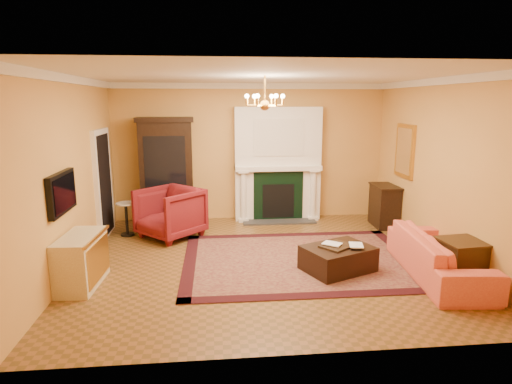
{
  "coord_description": "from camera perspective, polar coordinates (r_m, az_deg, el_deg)",
  "views": [
    {
      "loc": [
        -0.8,
        -6.73,
        2.6
      ],
      "look_at": [
        -0.11,
        0.3,
        1.11
      ],
      "focal_mm": 30.0,
      "sensor_mm": 36.0,
      "label": 1
    }
  ],
  "objects": [
    {
      "name": "floor",
      "position": [
        7.26,
        1.1,
        -9.17
      ],
      "size": [
        6.0,
        5.5,
        0.02
      ],
      "primitive_type": "cube",
      "color": "brown",
      "rests_on": "ground"
    },
    {
      "name": "ceiling",
      "position": [
        6.79,
        1.2,
        15.36
      ],
      "size": [
        6.0,
        5.5,
        0.02
      ],
      "primitive_type": "cube",
      "color": "silver",
      "rests_on": "wall_back"
    },
    {
      "name": "wall_back",
      "position": [
        9.58,
        -0.81,
        5.31
      ],
      "size": [
        6.0,
        0.02,
        3.0
      ],
      "primitive_type": "cube",
      "color": "#DBA04E",
      "rests_on": "floor"
    },
    {
      "name": "wall_front",
      "position": [
        4.2,
        5.61,
        -3.39
      ],
      "size": [
        6.0,
        0.02,
        3.0
      ],
      "primitive_type": "cube",
      "color": "#DBA04E",
      "rests_on": "floor"
    },
    {
      "name": "wall_left",
      "position": [
        7.16,
        -23.53,
        2.07
      ],
      "size": [
        0.02,
        5.5,
        3.0
      ],
      "primitive_type": "cube",
      "color": "#DBA04E",
      "rests_on": "floor"
    },
    {
      "name": "wall_right",
      "position": [
        7.81,
        23.67,
        2.8
      ],
      "size": [
        0.02,
        5.5,
        3.0
      ],
      "primitive_type": "cube",
      "color": "#DBA04E",
      "rests_on": "floor"
    },
    {
      "name": "fireplace",
      "position": [
        9.51,
        2.9,
        3.39
      ],
      "size": [
        1.9,
        0.7,
        2.5
      ],
      "color": "white",
      "rests_on": "wall_back"
    },
    {
      "name": "crown_molding",
      "position": [
        7.73,
        0.33,
        14.42
      ],
      "size": [
        6.0,
        5.5,
        0.12
      ],
      "color": "white",
      "rests_on": "ceiling"
    },
    {
      "name": "doorway",
      "position": [
        8.83,
        -19.65,
        1.07
      ],
      "size": [
        0.08,
        1.05,
        2.1
      ],
      "color": "silver",
      "rests_on": "wall_left"
    },
    {
      "name": "tv_panel",
      "position": [
        6.61,
        -24.45,
        -0.09
      ],
      "size": [
        0.09,
        0.95,
        0.58
      ],
      "color": "black",
      "rests_on": "wall_left"
    },
    {
      "name": "gilt_mirror",
      "position": [
        9.01,
        19.21,
        5.19
      ],
      "size": [
        0.06,
        0.76,
        1.05
      ],
      "color": "gold",
      "rests_on": "wall_right"
    },
    {
      "name": "chandelier",
      "position": [
        6.77,
        1.19,
        11.96
      ],
      "size": [
        0.63,
        0.55,
        0.53
      ],
      "color": "gold",
      "rests_on": "ceiling"
    },
    {
      "name": "oriental_rug",
      "position": [
        7.3,
        5.95,
        -8.97
      ],
      "size": [
        3.91,
        2.94,
        0.02
      ],
      "primitive_type": "cube",
      "rotation": [
        0.0,
        0.0,
        -0.01
      ],
      "color": "#3F0D17",
      "rests_on": "floor"
    },
    {
      "name": "china_cabinet",
      "position": [
        9.39,
        -11.81,
        2.43
      ],
      "size": [
        1.12,
        0.57,
        2.19
      ],
      "primitive_type": "cube",
      "rotation": [
        0.0,
        0.0,
        0.06
      ],
      "color": "black",
      "rests_on": "floor"
    },
    {
      "name": "wingback_armchair",
      "position": [
        8.48,
        -11.4,
        -2.42
      ],
      "size": [
        1.43,
        1.43,
        1.07
      ],
      "primitive_type": "imported",
      "rotation": [
        0.0,
        0.0,
        -0.78
      ],
      "color": "maroon",
      "rests_on": "floor"
    },
    {
      "name": "pedestal_table",
      "position": [
        8.82,
        -16.89,
        -3.15
      ],
      "size": [
        0.37,
        0.37,
        0.67
      ],
      "color": "black",
      "rests_on": "floor"
    },
    {
      "name": "commode",
      "position": [
        6.69,
        -22.28,
        -8.47
      ],
      "size": [
        0.53,
        1.03,
        0.75
      ],
      "primitive_type": "cube",
      "rotation": [
        0.0,
        0.0,
        -0.06
      ],
      "color": "beige",
      "rests_on": "floor"
    },
    {
      "name": "coral_sofa",
      "position": [
        7.08,
        23.23,
        -6.89
      ],
      "size": [
        0.87,
        2.3,
        0.88
      ],
      "primitive_type": "imported",
      "rotation": [
        0.0,
        0.0,
        1.47
      ],
      "color": "#E56B48",
      "rests_on": "floor"
    },
    {
      "name": "end_table",
      "position": [
        6.93,
        25.61,
        -8.58
      ],
      "size": [
        0.59,
        0.59,
        0.63
      ],
      "primitive_type": "cube",
      "rotation": [
        0.0,
        0.0,
        0.1
      ],
      "color": "#35200E",
      "rests_on": "floor"
    },
    {
      "name": "console_table",
      "position": [
        9.48,
        16.74,
        -1.86
      ],
      "size": [
        0.47,
        0.78,
        0.85
      ],
      "primitive_type": "cube",
      "rotation": [
        0.0,
        0.0,
        -0.04
      ],
      "color": "black",
      "rests_on": "floor"
    },
    {
      "name": "leather_ottoman",
      "position": [
        6.88,
        10.86,
        -8.68
      ],
      "size": [
        1.23,
        1.09,
        0.38
      ],
      "primitive_type": "cube",
      "rotation": [
        0.0,
        0.0,
        0.41
      ],
      "color": "black",
      "rests_on": "oriental_rug"
    },
    {
      "name": "ottoman_tray",
      "position": [
        6.8,
        10.74,
        -7.1
      ],
      "size": [
        0.61,
        0.59,
        0.03
      ],
      "primitive_type": "cube",
      "rotation": [
        0.0,
        0.0,
        0.66
      ],
      "color": "black",
      "rests_on": "leather_ottoman"
    },
    {
      "name": "book_a",
      "position": [
        6.66,
        9.83,
        -6.06
      ],
      "size": [
        0.15,
        0.18,
        0.28
      ],
      "primitive_type": "imported",
      "rotation": [
        0.0,
        0.0,
        0.92
      ],
      "color": "gray",
      "rests_on": "ottoman_tray"
    },
    {
      "name": "book_b",
      "position": [
        6.76,
        12.4,
        -5.88
      ],
      "size": [
        0.2,
        0.07,
        0.28
      ],
      "primitive_type": "imported",
      "rotation": [
        0.0,
        0.0,
        -0.23
      ],
      "color": "gray",
      "rests_on": "ottoman_tray"
    },
    {
      "name": "topiary_left",
      "position": [
        9.35,
        -0.92,
        5.08
      ],
      "size": [
        0.17,
        0.17,
        0.47
      ],
      "color": "gray",
      "rests_on": "fireplace"
    },
    {
      "name": "topiary_right",
      "position": [
        9.57,
        7.37,
        5.07
      ],
      "size": [
        0.17,
        0.17,
        0.45
      ],
      "color": "gray",
      "rests_on": "fireplace"
    }
  ]
}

